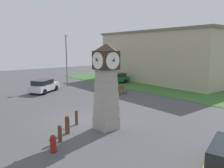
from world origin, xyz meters
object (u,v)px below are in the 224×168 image
clock_tower (106,87)px  bollard_far_row (60,133)px  bollard_end_row (53,144)px  car_silver_hatch (44,86)px  street_lamp_near_road (66,57)px  car_end_of_row (116,78)px  bench (121,89)px  bollard_mid_row (67,124)px  bollard_near_tower (76,117)px

clock_tower → bollard_far_row: bearing=-91.2°
bollard_end_row → car_silver_hatch: bearing=158.4°
bollard_end_row → street_lamp_near_road: bearing=149.0°
car_end_of_row → bench: car_end_of_row is taller
bollard_mid_row → car_silver_hatch: (-12.81, 4.03, 0.20)m
bollard_near_tower → bollard_end_row: bearing=-47.7°
clock_tower → bollard_mid_row: bearing=-110.4°
bench → street_lamp_near_road: (-8.17, -2.22, 3.36)m
street_lamp_near_road → bench: bearing=15.2°
bollard_end_row → clock_tower: bearing=101.7°
bollard_end_row → car_end_of_row: (-14.16, 16.61, 0.30)m
bollard_end_row → bench: bearing=123.9°
clock_tower → bench: bearing=132.2°
bollard_far_row → bench: (-7.11, 11.10, 0.03)m
bollard_far_row → street_lamp_near_road: street_lamp_near_road is taller
bollard_far_row → bollard_end_row: size_ratio=1.09×
bollard_near_tower → street_lamp_near_road: 15.49m
bollard_mid_row → car_silver_hatch: 13.43m
street_lamp_near_road → car_silver_hatch: bearing=-67.0°
bollard_mid_row → bench: bearing=121.7°
clock_tower → bench: clock_tower is taller
bench → street_lamp_near_road: size_ratio=0.25×
bollard_mid_row → car_silver_hatch: bearing=162.6°
bollard_mid_row → bench: (-6.32, 10.21, -0.04)m
car_silver_hatch → bollard_far_row: bearing=-19.9°
bench → bollard_far_row: bearing=-57.4°
bollard_near_tower → car_end_of_row: 17.86m
street_lamp_near_road → bollard_end_row: bearing=-31.0°
bollard_mid_row → bollard_end_row: 2.41m
bollard_near_tower → car_end_of_row: bearing=130.0°
clock_tower → car_silver_hatch: clock_tower is taller
clock_tower → car_silver_hatch: (-13.67, 1.72, -1.95)m
clock_tower → bench: size_ratio=3.19×
bollard_mid_row → street_lamp_near_road: street_lamp_near_road is taller
bench → bollard_mid_row: bearing=-58.3°
bollard_near_tower → bollard_end_row: 3.97m
bench → street_lamp_near_road: 9.11m
clock_tower → street_lamp_near_road: size_ratio=0.79×
bollard_end_row → bollard_mid_row: bearing=134.6°
bollard_mid_row → street_lamp_near_road: (-14.49, 7.99, 3.33)m
bollard_near_tower → car_silver_hatch: car_silver_hatch is taller
car_end_of_row → bench: (6.15, -4.68, -0.23)m
bollard_far_row → bollard_end_row: bearing=-42.6°
bollard_near_tower → bollard_end_row: (2.67, -2.94, -0.06)m
bollard_mid_row → bollard_end_row: bollard_mid_row is taller
bollard_far_row → bench: size_ratio=0.58×
car_end_of_row → street_lamp_near_road: street_lamp_near_road is taller
bollard_far_row → bollard_end_row: 1.22m
clock_tower → bollard_near_tower: 3.07m
bollard_mid_row → bench: size_ratio=0.66×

